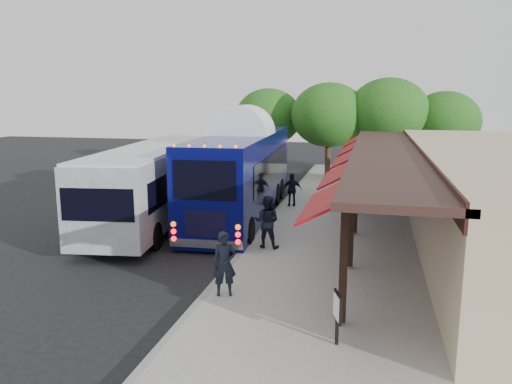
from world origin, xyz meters
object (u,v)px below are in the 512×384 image
Objects in this scene: ped_a at (225,264)px; sign_board at (337,310)px; city_bus at (155,180)px; ped_b at (267,222)px; coach_bus at (242,169)px; ped_d at (350,192)px; ped_c at (292,190)px.

sign_board is at bearing -53.10° from ped_a.
city_bus is 9.61m from ped_a.
sign_board is at bearing 116.61° from ped_b.
city_bus is at bearing -154.30° from coach_bus.
ped_d is at bearing 9.94° from coach_bus.
coach_bus is 7.23× the size of ped_a.
sign_board is at bearing 96.31° from ped_d.
city_bus reaches higher than sign_board.
ped_c is (5.50, 3.62, -0.87)m from city_bus.
coach_bus reaches higher than ped_c.
sign_board is (3.13, -2.07, -0.08)m from ped_a.
ped_b reaches higher than ped_d.
sign_board is at bearing -56.25° from city_bus.
coach_bus is at bearing 17.74° from ped_d.
city_bus is at bearing 24.69° from ped_d.
ped_b is at bearing 72.50° from ped_d.
ped_d reaches higher than ped_a.
ped_d reaches higher than ped_c.
ped_b is 1.16× the size of ped_c.
coach_bus is 10.75× the size of sign_board.
ped_d is (2.80, 10.83, 0.04)m from ped_a.
ped_c is 0.88× the size of ped_d.
ped_c is at bearing 37.19° from coach_bus.
ped_c is 13.88m from sign_board.
coach_bus is 6.91× the size of ped_d.
city_bus is 10.66× the size of sign_board.
ped_a reaches higher than sign_board.
ped_b is at bearing 67.77° from ped_a.
coach_bus is 3.95m from city_bus.
ped_a is at bearing 77.67° from ped_c.
city_bus is 6.73× the size of ped_b.
sign_board is (5.18, -11.79, -1.21)m from coach_bus.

